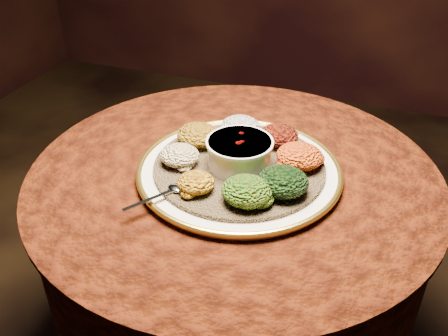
% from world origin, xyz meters
% --- Properties ---
extents(table, '(0.96, 0.96, 0.73)m').
position_xyz_m(table, '(0.00, 0.00, 0.55)').
color(table, black).
rests_on(table, ground).
extents(platter, '(0.47, 0.47, 0.02)m').
position_xyz_m(platter, '(0.02, -0.01, 0.75)').
color(platter, silver).
rests_on(platter, table).
extents(injera, '(0.46, 0.46, 0.01)m').
position_xyz_m(injera, '(0.02, -0.01, 0.76)').
color(injera, olive).
rests_on(injera, platter).
extents(stew_bowl, '(0.15, 0.15, 0.06)m').
position_xyz_m(stew_bowl, '(0.02, -0.01, 0.80)').
color(stew_bowl, silver).
rests_on(stew_bowl, injera).
extents(spoon, '(0.10, 0.12, 0.01)m').
position_xyz_m(spoon, '(-0.08, -0.16, 0.77)').
color(spoon, silver).
rests_on(spoon, injera).
extents(portion_ayib, '(0.10, 0.09, 0.05)m').
position_xyz_m(portion_ayib, '(-0.02, 0.12, 0.79)').
color(portion_ayib, beige).
rests_on(portion_ayib, injera).
extents(portion_kitfo, '(0.10, 0.09, 0.05)m').
position_xyz_m(portion_kitfo, '(0.08, 0.11, 0.78)').
color(portion_kitfo, black).
rests_on(portion_kitfo, injera).
extents(portion_tikil, '(0.10, 0.10, 0.05)m').
position_xyz_m(portion_tikil, '(0.14, 0.03, 0.79)').
color(portion_tikil, '#B5680F').
rests_on(portion_tikil, injera).
extents(portion_gomen, '(0.11, 0.10, 0.05)m').
position_xyz_m(portion_gomen, '(0.13, -0.08, 0.79)').
color(portion_gomen, black).
rests_on(portion_gomen, injera).
extents(portion_mixveg, '(0.11, 0.10, 0.05)m').
position_xyz_m(portion_mixveg, '(0.07, -0.14, 0.79)').
color(portion_mixveg, '#AA2C0B').
rests_on(portion_mixveg, injera).
extents(portion_kik, '(0.08, 0.08, 0.04)m').
position_xyz_m(portion_kik, '(-0.04, -0.14, 0.78)').
color(portion_kik, '#B98910').
rests_on(portion_kik, injera).
extents(portion_timatim, '(0.09, 0.09, 0.04)m').
position_xyz_m(portion_timatim, '(-0.11, -0.05, 0.78)').
color(portion_timatim, maroon).
rests_on(portion_timatim, injera).
extents(portion_shiro, '(0.10, 0.10, 0.05)m').
position_xyz_m(portion_shiro, '(-0.11, 0.04, 0.79)').
color(portion_shiro, '#835A0F').
rests_on(portion_shiro, injera).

